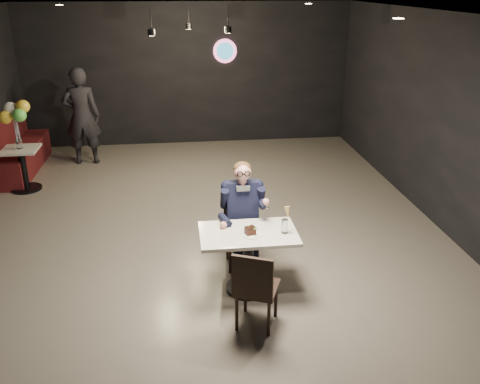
{
  "coord_description": "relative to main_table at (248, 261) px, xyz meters",
  "views": [
    {
      "loc": [
        -0.26,
        -6.62,
        3.37
      ],
      "look_at": [
        0.45,
        -0.95,
        1.0
      ],
      "focal_mm": 38.0,
      "sensor_mm": 36.0,
      "label": 1
    }
  ],
  "objects": [
    {
      "name": "side_table",
      "position": [
        -3.42,
        3.56,
        -0.01
      ],
      "size": [
        0.59,
        0.59,
        0.73
      ],
      "primitive_type": "cube",
      "color": "white",
      "rests_on": "floor"
    },
    {
      "name": "sundae_glass",
      "position": [
        0.4,
        -0.06,
        0.46
      ],
      "size": [
        0.07,
        0.07,
        0.17
      ],
      "primitive_type": "cylinder",
      "color": "silver",
      "rests_on": "main_table"
    },
    {
      "name": "dessert_plate",
      "position": [
        0.03,
        -0.07,
        0.38
      ],
      "size": [
        0.23,
        0.23,
        0.01
      ],
      "primitive_type": "cylinder",
      "color": "white",
      "rests_on": "main_table"
    },
    {
      "name": "wall_sign",
      "position": [
        0.33,
        6.02,
        1.62
      ],
      "size": [
        0.5,
        0.06,
        0.5
      ],
      "primitive_type": null,
      "color": "pink",
      "rests_on": "floor"
    },
    {
      "name": "wafer_cone",
      "position": [
        0.43,
        -0.05,
        0.62
      ],
      "size": [
        0.08,
        0.08,
        0.13
      ],
      "primitive_type": "cone",
      "rotation": [
        0.0,
        0.0,
        0.26
      ],
      "color": "#DDAE5A",
      "rests_on": "sundae_glass"
    },
    {
      "name": "booth_bench",
      "position": [
        -3.72,
        4.56,
        0.18
      ],
      "size": [
        0.56,
        2.23,
        1.12
      ],
      "primitive_type": "cube",
      "color": "#4D1014",
      "rests_on": "floor"
    },
    {
      "name": "balloon_vase",
      "position": [
        -3.42,
        3.56,
        0.45
      ],
      "size": [
        0.11,
        0.11,
        0.16
      ],
      "primitive_type": "cylinder",
      "color": "silver",
      "rests_on": "side_table"
    },
    {
      "name": "cake_slice",
      "position": [
        0.01,
        -0.06,
        0.43
      ],
      "size": [
        0.13,
        0.12,
        0.08
      ],
      "primitive_type": "cube",
      "rotation": [
        0.0,
        0.0,
        0.35
      ],
      "color": "black",
      "rests_on": "dessert_plate"
    },
    {
      "name": "pendant_lights",
      "position": [
        -0.47,
        3.55,
        2.51
      ],
      "size": [
        1.4,
        1.2,
        0.36
      ],
      "primitive_type": "cube",
      "color": "black",
      "rests_on": "floor"
    },
    {
      "name": "chair_far",
      "position": [
        0.0,
        0.55,
        0.09
      ],
      "size": [
        0.42,
        0.46,
        0.92
      ],
      "primitive_type": "cube",
      "color": "black",
      "rests_on": "floor"
    },
    {
      "name": "floor",
      "position": [
        -0.47,
        1.55,
        -0.38
      ],
      "size": [
        9.0,
        9.0,
        0.0
      ],
      "primitive_type": "plane",
      "color": "#6C655A",
      "rests_on": "ground"
    },
    {
      "name": "main_table",
      "position": [
        0.0,
        0.0,
        0.0
      ],
      "size": [
        1.1,
        0.7,
        0.75
      ],
      "primitive_type": "cube",
      "color": "white",
      "rests_on": "floor"
    },
    {
      "name": "passerby",
      "position": [
        -2.58,
        4.89,
        0.57
      ],
      "size": [
        0.71,
        0.47,
        1.9
      ],
      "primitive_type": "imported",
      "rotation": [
        0.0,
        0.0,
        3.17
      ],
      "color": "black",
      "rests_on": "floor"
    },
    {
      "name": "seated_man",
      "position": [
        0.0,
        0.55,
        0.34
      ],
      "size": [
        0.6,
        0.8,
        1.44
      ],
      "primitive_type": "cube",
      "color": "black",
      "rests_on": "floor"
    },
    {
      "name": "balloon_bunch",
      "position": [
        -3.42,
        3.56,
        0.86
      ],
      "size": [
        0.4,
        0.4,
        0.66
      ],
      "primitive_type": "cube",
      "color": "yellow",
      "rests_on": "balloon_vase"
    },
    {
      "name": "chair_near",
      "position": [
        0.0,
        -0.66,
        0.09
      ],
      "size": [
        0.57,
        0.59,
        0.92
      ],
      "primitive_type": "cube",
      "rotation": [
        0.0,
        0.0,
        -0.4
      ],
      "color": "black",
      "rests_on": "floor"
    },
    {
      "name": "mint_leaf",
      "position": [
        0.07,
        -0.1,
        0.47
      ],
      "size": [
        0.06,
        0.04,
        0.01
      ],
      "primitive_type": "ellipsoid",
      "color": "green",
      "rests_on": "cake_slice"
    }
  ]
}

